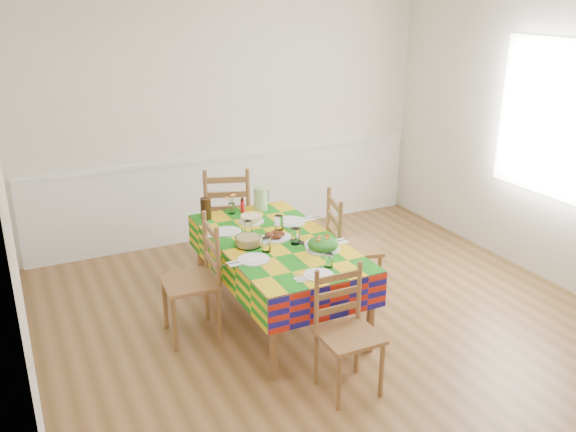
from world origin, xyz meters
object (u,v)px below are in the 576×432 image
object	(u,v)px
chair_far	(228,218)
tea_pitcher	(206,209)
meat_platter	(275,236)
chair_right	(349,248)
chair_near	(346,333)
green_pitcher	(260,199)
chair_left	(195,280)
dining_table	(277,249)

from	to	relation	value
chair_far	tea_pitcher	bearing A→B (deg)	67.84
meat_platter	chair_right	size ratio (longest dim) A/B	0.30
chair_far	chair_right	distance (m)	1.30
tea_pitcher	chair_right	world-z (taller)	chair_right
tea_pitcher	chair_near	distance (m)	1.89
chair_far	chair_near	bearing A→B (deg)	109.67
meat_platter	green_pitcher	distance (m)	0.73
chair_right	chair_left	bearing A→B (deg)	105.04
green_pitcher	chair_far	world-z (taller)	chair_far
dining_table	meat_platter	size ratio (longest dim) A/B	6.03
dining_table	chair_left	distance (m)	0.71
green_pitcher	chair_left	world-z (taller)	chair_left
chair_left	chair_right	distance (m)	1.39
meat_platter	chair_right	distance (m)	0.74
tea_pitcher	chair_right	size ratio (longest dim) A/B	0.19
chair_far	meat_platter	bearing A→B (deg)	109.88
chair_near	green_pitcher	bearing A→B (deg)	85.01
chair_near	chair_right	distance (m)	1.32
dining_table	green_pitcher	world-z (taller)	green_pitcher
meat_platter	chair_far	distance (m)	1.09
tea_pitcher	chair_left	world-z (taller)	chair_left
chair_near	tea_pitcher	bearing A→B (deg)	101.40
dining_table	chair_right	size ratio (longest dim) A/B	1.79
chair_left	green_pitcher	bearing A→B (deg)	133.82
chair_far	dining_table	bearing A→B (deg)	110.07
meat_platter	green_pitcher	xyz separation A→B (m)	(0.18, 0.70, 0.08)
dining_table	chair_far	xyz separation A→B (m)	(-0.02, 1.10, -0.10)
green_pitcher	chair_far	xyz separation A→B (m)	(-0.19, 0.37, -0.28)
meat_platter	chair_left	distance (m)	0.73
tea_pitcher	chair_left	distance (m)	0.85
meat_platter	chair_far	bearing A→B (deg)	90.62
dining_table	meat_platter	distance (m)	0.10
dining_table	tea_pitcher	xyz separation A→B (m)	(-0.35, 0.72, 0.17)
green_pitcher	tea_pitcher	xyz separation A→B (m)	(-0.53, -0.01, -0.01)
chair_near	chair_far	world-z (taller)	chair_far
tea_pitcher	chair_far	xyz separation A→B (m)	(0.34, 0.38, -0.27)
meat_platter	chair_far	world-z (taller)	chair_far
green_pitcher	chair_far	size ratio (longest dim) A/B	0.21
chair_far	chair_right	world-z (taller)	chair_far
chair_left	chair_right	size ratio (longest dim) A/B	0.98
meat_platter	chair_near	distance (m)	1.17
chair_far	chair_left	distance (m)	1.30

